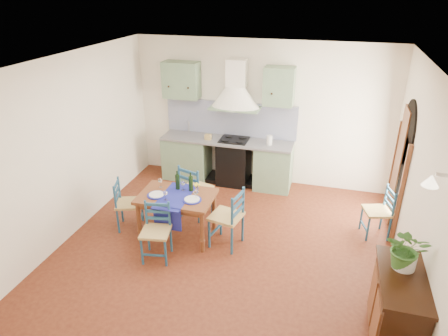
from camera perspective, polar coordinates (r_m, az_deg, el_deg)
The scene contains 13 objects.
floor at distance 6.28m, azimuth 0.30°, elevation -11.32°, with size 5.00×5.00×0.00m, color #45180E.
back_wall at distance 7.86m, azimuth 1.51°, elevation 5.16°, with size 5.00×0.96×2.80m.
right_wall at distance 5.79m, azimuth 25.68°, elevation -1.94°, with size 0.26×5.00×2.80m.
left_wall at distance 6.63m, azimuth -21.00°, elevation 2.81°, with size 0.04×5.00×2.80m, color silver.
ceiling at distance 5.14m, azimuth 0.37°, elevation 14.75°, with size 5.00×5.00×0.01m, color silver.
dining_table at distance 6.25m, azimuth -6.76°, elevation -4.56°, with size 1.17×0.88×1.05m.
chair_near at distance 5.93m, azimuth -9.67°, elevation -8.89°, with size 0.47×0.47×0.87m.
chair_far at distance 6.83m, azimuth -4.19°, elevation -3.14°, with size 0.57×0.57×0.97m.
chair_left at distance 6.72m, azimuth -13.66°, elevation -4.99°, with size 0.51×0.51×0.85m.
chair_right at distance 6.07m, azimuth 0.59°, elevation -7.06°, with size 0.53×0.53×0.96m.
chair_spare at distance 6.79m, azimuth 21.26°, elevation -5.83°, with size 0.48×0.48×0.84m.
sideboard at distance 4.96m, azimuth 23.42°, elevation -17.91°, with size 0.50×1.05×0.94m.
potted_plant at distance 4.70m, azimuth 24.68°, elevation -10.49°, with size 0.43×0.37×0.48m, color #376C2A.
Camera 1 is at (1.35, -4.87, 3.73)m, focal length 32.00 mm.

